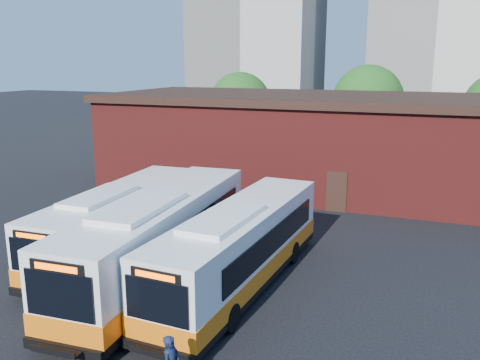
% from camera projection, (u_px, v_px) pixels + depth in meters
% --- Properties ---
extents(ground, '(220.00, 220.00, 0.00)m').
position_uv_depth(ground, '(179.00, 307.00, 18.30)').
color(ground, black).
extents(bus_west, '(2.85, 11.65, 3.15)m').
position_uv_depth(bus_west, '(119.00, 223.00, 23.18)').
color(bus_west, white).
rests_on(bus_west, ground).
extents(bus_midwest, '(3.36, 13.20, 3.56)m').
position_uv_depth(bus_midwest, '(160.00, 241.00, 20.32)').
color(bus_midwest, white).
rests_on(bus_midwest, ground).
extents(bus_mideast, '(3.13, 12.19, 3.29)m').
position_uv_depth(bus_mideast, '(240.00, 250.00, 19.65)').
color(bus_mideast, white).
rests_on(bus_mideast, ground).
extents(depot_building, '(28.60, 12.60, 6.40)m').
position_uv_depth(depot_building, '(311.00, 140.00, 35.72)').
color(depot_building, maroon).
rests_on(depot_building, ground).
extents(tree_west, '(6.00, 6.00, 7.65)m').
position_uv_depth(tree_west, '(240.00, 103.00, 49.81)').
color(tree_west, '#382314').
rests_on(tree_west, ground).
extents(tree_mid, '(6.56, 6.56, 8.36)m').
position_uv_depth(tree_mid, '(368.00, 100.00, 47.31)').
color(tree_mid, '#382314').
rests_on(tree_mid, ground).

